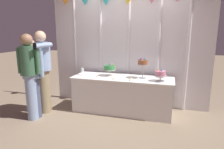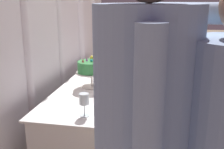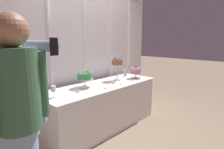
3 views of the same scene
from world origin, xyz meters
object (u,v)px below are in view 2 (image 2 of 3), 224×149
object	(u,v)px
cake_display_leftmost	(92,68)
flower_vase	(107,54)
tealight_far_right	(133,73)
cake_display_center	(111,40)
wine_glass	(84,100)
tealight_far_left	(102,96)
tealight_near_left	(127,82)
cake_display_rightmost	(130,50)
cake_table	(108,114)
tealight_near_right	(119,72)

from	to	relation	value
cake_display_leftmost	flower_vase	xyz separation A→B (m)	(1.12, 0.10, -0.10)
tealight_far_right	flower_vase	bearing A→B (deg)	33.17
cake_display_center	wine_glass	xyz separation A→B (m)	(-1.33, -0.08, -0.20)
flower_vase	tealight_far_left	bearing A→B (deg)	-170.02
cake_display_center	tealight_near_left	distance (m)	0.69
cake_display_rightmost	tealight_near_left	distance (m)	0.94
cake_table	flower_vase	xyz separation A→B (m)	(0.81, 0.17, 0.46)
cake_display_rightmost	wine_glass	size ratio (longest dim) A/B	1.60
wine_glass	tealight_far_left	bearing A→B (deg)	-5.14
cake_display_leftmost	tealight_near_right	bearing A→B (deg)	-17.50
tealight_far_right	tealight_far_left	bearing A→B (deg)	168.37
cake_table	tealight_near_right	distance (m)	0.45
cake_table	tealight_far_left	size ratio (longest dim) A/B	45.52
cake_table	cake_display_leftmost	bearing A→B (deg)	166.08
cake_display_leftmost	tealight_far_left	distance (m)	0.32
cake_display_leftmost	tealight_near_left	distance (m)	0.37
tealight_near_left	cake_display_center	bearing A→B (deg)	24.91
flower_vase	tealight_near_left	bearing A→B (deg)	-157.99
cake_display_leftmost	wine_glass	distance (m)	0.61
tealight_near_right	wine_glass	bearing A→B (deg)	177.40
flower_vase	tealight_far_right	xyz separation A→B (m)	(-0.60, -0.39, -0.06)
wine_glass	tealight_near_left	world-z (taller)	wine_glass
cake_display_center	tealight_near_right	bearing A→B (deg)	-149.17
cake_display_leftmost	cake_display_center	world-z (taller)	cake_display_center
cake_display_center	wine_glass	world-z (taller)	cake_display_center
cake_display_center	tealight_near_left	size ratio (longest dim) A/B	9.35
wine_glass	flower_vase	distance (m)	1.73
wine_glass	flower_vase	size ratio (longest dim) A/B	0.94
wine_glass	cake_table	bearing A→B (deg)	2.05
cake_display_leftmost	tealight_far_left	xyz separation A→B (m)	(-0.24, -0.14, -0.16)
cake_display_center	cake_table	bearing A→B (deg)	-173.15
cake_display_center	wine_glass	distance (m)	1.35
cake_table	tealight_near_right	world-z (taller)	tealight_near_right
flower_vase	wine_glass	bearing A→B (deg)	-173.13
cake_display_leftmost	tealight_far_left	bearing A→B (deg)	-149.11
wine_glass	tealight_near_right	distance (m)	1.11
tealight_far_left	tealight_far_right	xyz separation A→B (m)	(0.76, -0.16, -0.00)
cake_display_leftmost	tealight_far_right	world-z (taller)	cake_display_leftmost
cake_display_leftmost	flower_vase	distance (m)	1.13
cake_display_rightmost	tealight_near_left	world-z (taller)	cake_display_rightmost
cake_table	tealight_near_right	xyz separation A→B (m)	(0.20, -0.08, 0.39)
cake_table	cake_display_rightmost	world-z (taller)	cake_display_rightmost
tealight_near_right	tealight_far_right	distance (m)	0.14
cake_table	wine_glass	size ratio (longest dim) A/B	13.58
cake_table	cake_display_center	xyz separation A→B (m)	(0.42, 0.05, 0.70)
tealight_near_left	tealight_far_right	size ratio (longest dim) A/B	1.02
cake_display_center	wine_glass	size ratio (longest dim) A/B	2.72
cake_display_rightmost	tealight_far_left	world-z (taller)	cake_display_rightmost
flower_vase	tealight_near_left	distance (m)	1.03
tealight_near_left	flower_vase	bearing A→B (deg)	22.01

